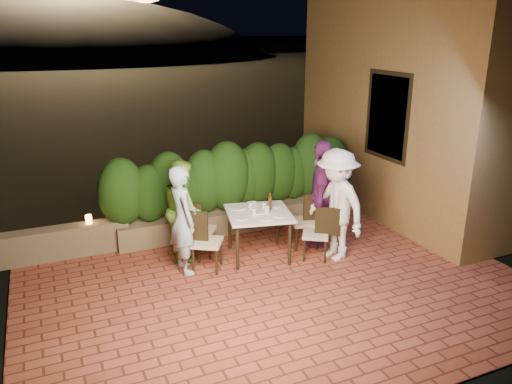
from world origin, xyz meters
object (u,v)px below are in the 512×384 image
chair_right_back (304,220)px  parapet_lamp (89,219)px  bowl (253,204)px  diner_green (184,209)px  chair_right_front (316,233)px  chair_left_back (201,229)px  diner_blue (183,220)px  diner_purple (322,193)px  diner_white (336,205)px  dining_table (259,234)px  beer_bottle (270,201)px  chair_left_front (207,241)px

chair_right_back → parapet_lamp: size_ratio=6.52×
bowl → diner_green: bearing=170.1°
chair_right_front → parapet_lamp: bearing=5.6°
diner_green → chair_left_back: bearing=-103.5°
diner_green → chair_right_front: bearing=-110.0°
diner_blue → parapet_lamp: size_ratio=11.67×
chair_right_back → diner_purple: diner_purple is taller
diner_white → dining_table: bearing=-124.2°
chair_right_front → diner_blue: size_ratio=0.52×
parapet_lamp → bowl: bearing=-20.0°
bowl → chair_right_back: size_ratio=0.19×
beer_bottle → chair_right_front: size_ratio=0.33×
dining_table → diner_white: (1.08, -0.51, 0.51)m
chair_left_back → diner_white: size_ratio=0.49×
chair_left_back → parapet_lamp: bearing=-174.0°
diner_white → diner_green: bearing=-124.6°
dining_table → diner_purple: size_ratio=0.55×
chair_left_back → diner_blue: size_ratio=0.53×
diner_purple → parapet_lamp: diner_purple is taller
diner_blue → parapet_lamp: 1.75m
dining_table → chair_left_front: 0.89m
chair_left_back → bowl: bearing=25.8°
chair_right_front → diner_purple: size_ratio=0.48×
parapet_lamp → diner_white: bearing=-26.4°
diner_white → parapet_lamp: size_ratio=12.59×
chair_right_back → dining_table: bearing=18.0°
chair_left_back → diner_green: diner_green is taller
beer_bottle → parapet_lamp: size_ratio=2.04×
diner_blue → parapet_lamp: bearing=40.6°
diner_green → diner_white: bearing=-108.9°
parapet_lamp → chair_right_front: bearing=-27.1°
dining_table → beer_bottle: beer_bottle is taller
chair_right_back → diner_green: size_ratio=0.58×
beer_bottle → chair_left_back: beer_bottle is taller
chair_right_front → chair_right_back: (0.06, 0.48, 0.03)m
chair_right_back → parapet_lamp: (-3.27, 1.17, 0.11)m
dining_table → diner_white: bearing=-25.4°
chair_left_front → chair_left_back: 0.53m
dining_table → diner_green: diner_green is taller
dining_table → chair_left_back: size_ratio=1.11×
bowl → diner_white: size_ratio=0.10×
bowl → chair_right_front: bearing=-44.9°
chair_right_front → parapet_lamp: 3.61m
dining_table → beer_bottle: 0.56m
diner_green → diner_white: (2.13, -1.03, 0.09)m
diner_green → beer_bottle: bearing=-104.4°
beer_bottle → chair_left_front: 1.18m
chair_right_back → chair_right_front: bearing=96.6°
diner_white → chair_right_back: bearing=-167.0°
diner_blue → diner_white: size_ratio=0.93×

